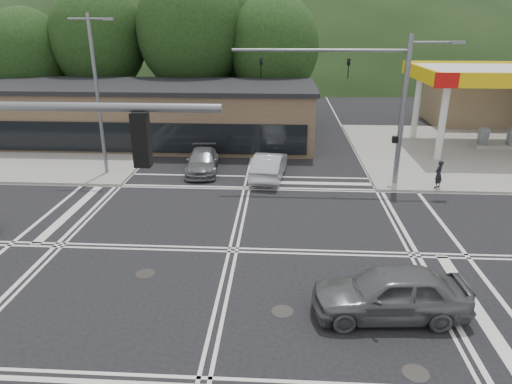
# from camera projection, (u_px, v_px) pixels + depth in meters

# --- Properties ---
(ground) EXTENTS (120.00, 120.00, 0.00)m
(ground) POSITION_uv_depth(u_px,v_px,m) (233.00, 250.00, 18.30)
(ground) COLOR black
(ground) RESTS_ON ground
(sidewalk_ne) EXTENTS (16.00, 16.00, 0.15)m
(sidewalk_ne) POSITION_uv_depth(u_px,v_px,m) (472.00, 152.00, 31.45)
(sidewalk_ne) COLOR gray
(sidewalk_ne) RESTS_ON ground
(sidewalk_nw) EXTENTS (16.00, 16.00, 0.15)m
(sidewalk_nw) POSITION_uv_depth(u_px,v_px,m) (50.00, 146.00, 33.10)
(sidewalk_nw) COLOR gray
(sidewalk_nw) RESTS_ON ground
(gas_station_canopy) EXTENTS (12.32, 8.34, 5.75)m
(gas_station_canopy) POSITION_uv_depth(u_px,v_px,m) (509.00, 77.00, 30.50)
(gas_station_canopy) COLOR silver
(gas_station_canopy) RESTS_ON ground
(convenience_store) EXTENTS (10.00, 6.00, 3.80)m
(convenience_store) POSITION_uv_depth(u_px,v_px,m) (490.00, 102.00, 39.86)
(convenience_store) COLOR #846B4F
(convenience_store) RESTS_ON ground
(commercial_row) EXTENTS (24.00, 8.00, 4.00)m
(commercial_row) POSITION_uv_depth(u_px,v_px,m) (150.00, 115.00, 33.90)
(commercial_row) COLOR brown
(commercial_row) RESTS_ON ground
(hill_north) EXTENTS (252.00, 126.00, 140.00)m
(hill_north) POSITION_uv_depth(u_px,v_px,m) (275.00, 61.00, 102.30)
(hill_north) COLOR #1D3116
(hill_north) RESTS_ON ground
(tree_n_a) EXTENTS (8.00, 8.00, 11.75)m
(tree_n_a) POSITION_uv_depth(u_px,v_px,m) (98.00, 39.00, 38.93)
(tree_n_a) COLOR #382619
(tree_n_a) RESTS_ON ground
(tree_n_b) EXTENTS (9.00, 9.00, 12.98)m
(tree_n_b) POSITION_uv_depth(u_px,v_px,m) (191.00, 31.00, 38.26)
(tree_n_b) COLOR #382619
(tree_n_b) RESTS_ON ground
(tree_n_c) EXTENTS (7.60, 7.60, 10.87)m
(tree_n_c) POSITION_uv_depth(u_px,v_px,m) (274.00, 47.00, 38.34)
(tree_n_c) COLOR #382619
(tree_n_c) RESTS_ON ground
(tree_n_d) EXTENTS (6.80, 6.80, 9.76)m
(tree_n_d) POSITION_uv_depth(u_px,v_px,m) (27.00, 55.00, 38.79)
(tree_n_d) COLOR #382619
(tree_n_d) RESTS_ON ground
(tree_n_e) EXTENTS (8.40, 8.40, 11.98)m
(tree_n_e) POSITION_uv_depth(u_px,v_px,m) (242.00, 37.00, 42.01)
(tree_n_e) COLOR #382619
(tree_n_e) RESTS_ON ground
(streetlight_nw) EXTENTS (2.50, 0.25, 9.00)m
(streetlight_nw) POSITION_uv_depth(u_px,v_px,m) (98.00, 89.00, 25.37)
(streetlight_nw) COLOR slate
(streetlight_nw) RESTS_ON ground
(signal_mast_ne) EXTENTS (11.65, 0.30, 8.00)m
(signal_mast_ne) POSITION_uv_depth(u_px,v_px,m) (380.00, 93.00, 23.77)
(signal_mast_ne) COLOR slate
(signal_mast_ne) RESTS_ON ground
(car_grey_center) EXTENTS (4.90, 2.26, 1.63)m
(car_grey_center) POSITION_uv_depth(u_px,v_px,m) (390.00, 293.00, 14.00)
(car_grey_center) COLOR #56585A
(car_grey_center) RESTS_ON ground
(car_queue_a) EXTENTS (2.12, 4.75, 1.51)m
(car_queue_a) POSITION_uv_depth(u_px,v_px,m) (269.00, 165.00, 26.37)
(car_queue_a) COLOR #AFB1B7
(car_queue_a) RESTS_ON ground
(car_queue_b) EXTENTS (2.05, 4.47, 1.48)m
(car_queue_b) POSITION_uv_depth(u_px,v_px,m) (270.00, 135.00, 33.24)
(car_queue_b) COLOR #BCBCB7
(car_queue_b) RESTS_ON ground
(car_northbound) EXTENTS (2.24, 4.64, 1.30)m
(car_northbound) POSITION_uv_depth(u_px,v_px,m) (202.00, 161.00, 27.53)
(car_northbound) COLOR slate
(car_northbound) RESTS_ON ground
(pedestrian) EXTENTS (0.66, 0.65, 1.53)m
(pedestrian) POSITION_uv_depth(u_px,v_px,m) (439.00, 174.00, 24.41)
(pedestrian) COLOR black
(pedestrian) RESTS_ON sidewalk_ne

